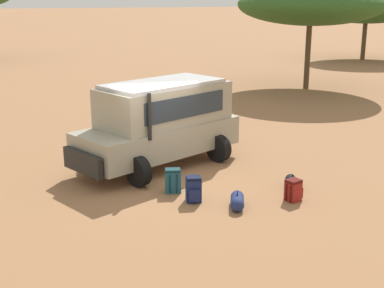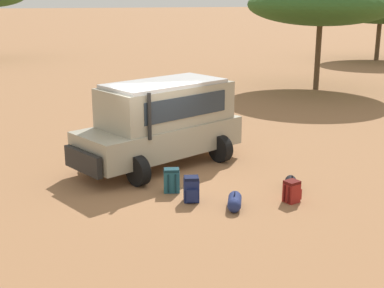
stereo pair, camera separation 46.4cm
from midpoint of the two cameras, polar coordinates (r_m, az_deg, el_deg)
The scene contains 9 objects.
ground_plane at distance 14.56m, azimuth -3.87°, elevation -3.78°, with size 320.00×320.00×0.00m, color #936642.
safari_vehicle at distance 15.46m, azimuth -4.19°, elevation 2.40°, with size 5.30×4.09×2.44m.
backpack_beside_front_wheel at distance 13.54m, azimuth -3.04°, elevation -3.95°, with size 0.43×0.40×0.62m.
backpack_cluster_center at distance 13.19m, azimuth 9.78°, elevation -4.90°, with size 0.47×0.41×0.54m.
backpack_near_rear_wheel at distance 12.93m, azimuth -0.86°, elevation -4.88°, with size 0.40×0.43×0.63m.
duffel_bag_low_black_case at distance 12.67m, azimuth 3.80°, elevation -6.09°, with size 0.49×0.83×0.42m.
duffel_bag_soft_canvas at distance 14.02m, azimuth 9.72°, elevation -4.14°, with size 0.44×0.86×0.39m.
acacia_tree_right_mid at distance 28.36m, azimuth 12.07°, elevation 14.34°, with size 7.35×7.44×5.32m.
acacia_tree_far_right at distance 42.14m, azimuth 17.82°, elevation 13.51°, with size 7.79×6.65×4.65m.
Camera 1 is at (-2.60, -13.44, 4.91)m, focal length 50.00 mm.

